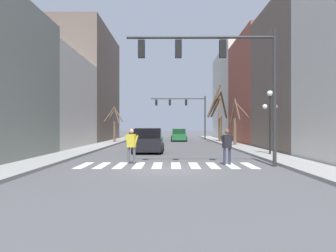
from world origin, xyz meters
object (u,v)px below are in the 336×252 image
object	(u,v)px
car_parked_left_far	(149,141)
street_tree_left_mid	(114,124)
car_driving_away_lane	(136,135)
car_parked_left_near	(179,135)
traffic_signal_near	(220,64)
street_lamp_right_corner	(270,109)
pedestrian_crossing_street	(132,143)
pedestrian_near_right_corner	(227,144)
traffic_signal_far	(185,107)
street_tree_right_near	(218,115)
street_tree_left_near	(235,123)

from	to	relation	value
car_parked_left_far	street_tree_left_mid	bearing A→B (deg)	-159.88
car_driving_away_lane	car_parked_left_near	bearing A→B (deg)	-99.89
car_parked_left_near	street_tree_left_mid	size ratio (longest dim) A/B	1.09
traffic_signal_near	car_parked_left_near	world-z (taller)	traffic_signal_near
traffic_signal_near	street_lamp_right_corner	xyz separation A→B (m)	(3.95, 5.16, -1.87)
street_lamp_right_corner	pedestrian_crossing_street	distance (m)	9.49
pedestrian_near_right_corner	street_lamp_right_corner	bearing A→B (deg)	-149.66
traffic_signal_far	street_lamp_right_corner	distance (m)	26.39
car_parked_left_far	pedestrian_near_right_corner	xyz separation A→B (m)	(4.39, -7.55, 0.22)
street_lamp_right_corner	traffic_signal_far	bearing A→B (deg)	99.34
traffic_signal_near	car_parked_left_far	world-z (taller)	traffic_signal_near
car_driving_away_lane	street_tree_right_near	size ratio (longest dim) A/B	0.65
pedestrian_near_right_corner	car_parked_left_near	bearing A→B (deg)	-107.92
car_parked_left_far	street_tree_right_near	xyz separation A→B (m)	(7.33, 15.26, 2.49)
car_parked_left_near	car_parked_left_far	world-z (taller)	car_parked_left_far
street_tree_left_mid	street_tree_right_near	distance (m)	12.40
car_driving_away_lane	street_tree_left_mid	xyz separation A→B (m)	(-1.93, -6.01, 1.43)
traffic_signal_far	car_driving_away_lane	world-z (taller)	traffic_signal_far
pedestrian_crossing_street	car_driving_away_lane	bearing A→B (deg)	-65.78
pedestrian_crossing_street	street_tree_right_near	bearing A→B (deg)	-90.17
car_driving_away_lane	pedestrian_crossing_street	world-z (taller)	pedestrian_crossing_street
traffic_signal_near	street_tree_right_near	xyz separation A→B (m)	(3.38, 23.47, -1.57)
pedestrian_crossing_street	street_tree_right_near	size ratio (longest dim) A/B	0.27
street_tree_left_near	traffic_signal_far	bearing A→B (deg)	105.10
car_parked_left_near	pedestrian_crossing_street	xyz separation A→B (m)	(-3.06, -25.47, 0.32)
car_parked_left_far	street_tree_left_near	bearing A→B (deg)	133.76
car_driving_away_lane	street_tree_left_near	bearing A→B (deg)	-137.67
car_parked_left_near	car_parked_left_far	xyz separation A→B (m)	(-2.67, -18.24, 0.08)
car_parked_left_far	street_tree_left_near	world-z (taller)	street_tree_left_near
street_lamp_right_corner	car_parked_left_near	distance (m)	22.05
traffic_signal_near	street_tree_right_near	world-z (taller)	street_tree_right_near
pedestrian_near_right_corner	street_tree_left_near	xyz separation A→B (m)	(3.40, 15.02, 1.20)
traffic_signal_near	pedestrian_crossing_street	bearing A→B (deg)	167.23
traffic_signal_near	street_tree_left_near	bearing A→B (deg)	76.21
car_parked_left_near	traffic_signal_far	bearing A→B (deg)	-11.55
car_parked_left_far	traffic_signal_near	bearing A→B (deg)	25.69
street_tree_left_near	street_tree_right_near	world-z (taller)	street_tree_right_near
street_lamp_right_corner	pedestrian_near_right_corner	bearing A→B (deg)	-127.91
car_driving_away_lane	traffic_signal_near	bearing A→B (deg)	-165.97
street_lamp_right_corner	car_parked_left_near	xyz separation A→B (m)	(-5.23, 21.30, -2.27)
traffic_signal_far	pedestrian_near_right_corner	size ratio (longest dim) A/B	4.43
car_parked_left_far	pedestrian_crossing_street	size ratio (longest dim) A/B	2.47
street_tree_left_mid	traffic_signal_far	bearing A→B (deg)	48.97
car_driving_away_lane	pedestrian_near_right_corner	bearing A→B (deg)	-164.75
car_driving_away_lane	car_parked_left_near	distance (m)	5.66
pedestrian_near_right_corner	street_tree_left_near	distance (m)	15.45
pedestrian_near_right_corner	traffic_signal_near	bearing A→B (deg)	34.20
car_parked_left_far	traffic_signal_far	bearing A→B (deg)	171.02
street_tree_left_near	street_tree_right_near	bearing A→B (deg)	93.41
pedestrian_near_right_corner	pedestrian_crossing_street	bearing A→B (deg)	-25.69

